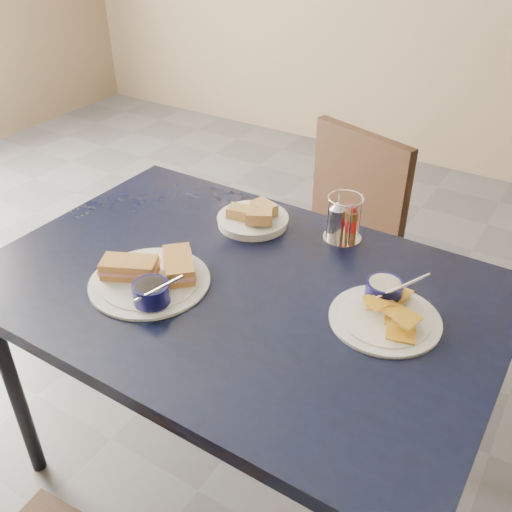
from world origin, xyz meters
The scene contains 7 objects.
ground centered at (0.00, 0.00, 0.00)m, with size 6.00×6.00×0.00m, color #4D4D52.
dining_table centered at (0.07, -0.17, 0.69)m, with size 1.31×0.88×0.75m.
chair_far centered at (0.01, 0.55, 0.51)m, with size 0.52×0.52×0.89m.
sandwich_plate centered at (-0.11, -0.29, 0.77)m, with size 0.32×0.31×0.12m.
plantain_plate centered at (0.44, -0.09, 0.77)m, with size 0.26×0.26×0.12m.
bread_basket centered at (-0.05, 0.10, 0.77)m, with size 0.21×0.21×0.07m.
condiment_caddy centered at (0.20, 0.17, 0.81)m, with size 0.11×0.11×0.14m.
Camera 1 is at (0.73, -1.14, 1.61)m, focal length 40.00 mm.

